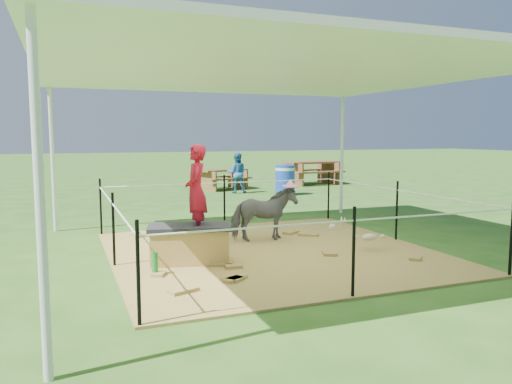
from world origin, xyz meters
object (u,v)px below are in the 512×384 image
object	(u,v)px
trash_barrel	(285,180)
picnic_table_far	(311,173)
straw_bale	(190,246)
distant_person	(237,173)
green_bottle	(155,264)
picnic_table_near	(223,179)
woman	(196,183)
foal	(370,235)
pony	(263,214)

from	to	relation	value
trash_barrel	picnic_table_far	size ratio (longest dim) A/B	0.45
straw_bale	picnic_table_far	world-z (taller)	picnic_table_far
trash_barrel	distant_person	world-z (taller)	distant_person
green_bottle	picnic_table_near	distance (m)	10.09
green_bottle	distant_person	bearing A→B (deg)	64.45
woman	picnic_table_near	size ratio (longest dim) A/B	0.79
trash_barrel	picnic_table_near	distance (m)	2.49
foal	picnic_table_far	bearing A→B (deg)	57.77
distant_person	green_bottle	bearing A→B (deg)	83.80
woman	foal	size ratio (longest dim) A/B	1.53
green_bottle	distant_person	size ratio (longest dim) A/B	0.23
pony	foal	bearing A→B (deg)	-130.17
picnic_table_far	woman	bearing A→B (deg)	-130.69
trash_barrel	picnic_table_far	xyz separation A→B (m)	(2.24, 2.65, -0.03)
pony	green_bottle	bearing A→B (deg)	128.41
straw_bale	trash_barrel	size ratio (longest dim) A/B	1.17
pony	picnic_table_far	world-z (taller)	pony
green_bottle	pony	distance (m)	2.44
woman	distant_person	bearing A→B (deg)	170.55
woman	green_bottle	size ratio (longest dim) A/B	4.32
green_bottle	trash_barrel	world-z (taller)	trash_barrel
picnic_table_near	distant_person	size ratio (longest dim) A/B	1.27
picnic_table_near	picnic_table_far	size ratio (longest dim) A/B	0.80
straw_bale	green_bottle	distance (m)	0.72
foal	picnic_table_far	world-z (taller)	picnic_table_far
pony	picnic_table_near	xyz separation A→B (m)	(1.82, 7.97, -0.15)
woman	picnic_table_far	distance (m)	11.52
foal	distant_person	distance (m)	8.04
green_bottle	picnic_table_near	xyz separation A→B (m)	(3.82, 9.34, 0.15)
green_bottle	pony	xyz separation A→B (m)	(2.00, 1.37, 0.30)
green_bottle	picnic_table_near	bearing A→B (deg)	67.74
distant_person	woman	bearing A→B (deg)	86.48
straw_bale	picnic_table_far	bearing A→B (deg)	54.29
woman	distant_person	xyz separation A→B (m)	(3.26, 7.72, -0.49)
picnic_table_far	distant_person	world-z (taller)	distant_person
picnic_table_near	picnic_table_far	distance (m)	3.51
trash_barrel	distant_person	bearing A→B (deg)	139.38
picnic_table_far	distant_person	size ratio (longest dim) A/B	1.60
green_bottle	picnic_table_far	world-z (taller)	picnic_table_far
picnic_table_near	distant_person	bearing A→B (deg)	-102.48
picnic_table_far	trash_barrel	bearing A→B (deg)	-135.56
green_bottle	picnic_table_far	xyz separation A→B (m)	(7.30, 9.83, 0.23)
distant_person	picnic_table_far	bearing A→B (deg)	-134.52
woman	trash_barrel	world-z (taller)	woman
green_bottle	straw_bale	bearing A→B (deg)	39.29
straw_bale	woman	bearing A→B (deg)	-0.00
green_bottle	picnic_table_far	size ratio (longest dim) A/B	0.15
pony	foal	distance (m)	1.73
pony	distant_person	distance (m)	7.07
green_bottle	pony	bearing A→B (deg)	34.36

